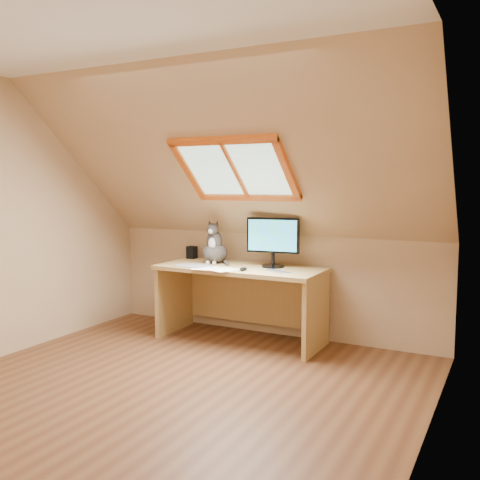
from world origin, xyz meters
The scene contains 10 objects.
ground centered at (0.00, 0.00, 0.00)m, with size 3.50×3.50×0.00m, color brown.
room_shell centered at (0.00, -0.09, 1.43)m, with size 3.52×3.52×2.41m.
desk centered at (-0.13, 1.45, 0.50)m, with size 1.58×0.69×0.72m.
monitor centered at (0.16, 1.48, 0.99)m, with size 0.50×0.21×0.46m.
cat centered at (-0.46, 1.46, 0.87)m, with size 0.27×0.32×0.43m.
desk_speaker centered at (-0.83, 1.63, 0.78)m, with size 0.09×0.09×0.13m, color black.
graphics_tablet centered at (-0.53, 1.17, 0.73)m, with size 0.30×0.21×0.01m, color #B2B2B7.
mouse centered at (0.01, 1.17, 0.73)m, with size 0.06×0.10×0.03m, color black.
papers centered at (-0.26, 1.12, 0.72)m, with size 0.35×0.30×0.01m.
cables centered at (0.21, 1.26, 0.72)m, with size 0.51×0.26×0.01m.
Camera 1 is at (2.18, -3.05, 1.50)m, focal length 40.00 mm.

